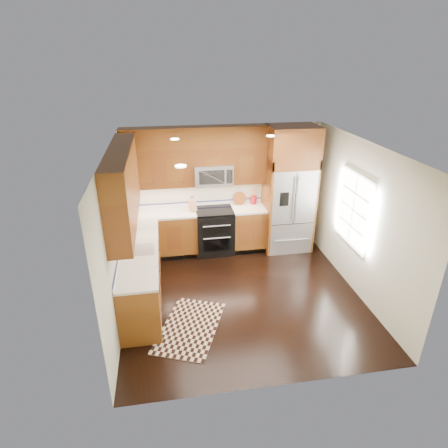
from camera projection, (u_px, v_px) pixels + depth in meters
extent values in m
plane|color=black|center=(242.00, 295.00, 6.56)|extent=(4.00, 4.00, 0.00)
cube|color=beige|center=(224.00, 188.00, 7.81)|extent=(4.00, 0.02, 2.60)
cube|color=beige|center=(116.00, 237.00, 5.72)|extent=(0.02, 4.00, 2.60)
cube|color=beige|center=(360.00, 220.00, 6.31)|extent=(0.02, 4.00, 2.60)
cube|color=white|center=(354.00, 210.00, 6.44)|extent=(0.04, 1.10, 1.30)
cube|color=white|center=(353.00, 210.00, 6.44)|extent=(0.02, 0.95, 1.15)
cube|color=brown|center=(163.00, 235.00, 7.70)|extent=(1.37, 0.60, 0.90)
cube|color=brown|center=(249.00, 229.00, 7.96)|extent=(0.72, 0.60, 0.90)
cube|color=brown|center=(142.00, 275.00, 6.29)|extent=(0.60, 2.40, 0.90)
cube|color=white|center=(198.00, 212.00, 7.61)|extent=(2.85, 0.62, 0.04)
cube|color=white|center=(139.00, 251.00, 6.10)|extent=(0.62, 2.40, 0.04)
cube|color=brown|center=(196.00, 167.00, 7.35)|extent=(2.85, 0.33, 0.75)
cube|color=brown|center=(124.00, 200.00, 5.70)|extent=(0.33, 2.40, 0.75)
cube|color=brown|center=(195.00, 137.00, 7.11)|extent=(2.85, 0.33, 0.40)
cube|color=brown|center=(120.00, 163.00, 5.46)|extent=(0.33, 2.40, 0.40)
cube|color=black|center=(215.00, 231.00, 7.82)|extent=(0.76, 0.64, 0.92)
cube|color=black|center=(214.00, 210.00, 7.63)|extent=(0.76, 0.60, 0.02)
cube|color=black|center=(217.00, 231.00, 7.47)|extent=(0.55, 0.01, 0.18)
cube|color=black|center=(217.00, 245.00, 7.61)|extent=(0.55, 0.01, 0.28)
cylinder|color=#B2B2B7|center=(217.00, 226.00, 7.40)|extent=(0.55, 0.02, 0.02)
cylinder|color=#B2B2B7|center=(217.00, 238.00, 7.51)|extent=(0.55, 0.02, 0.02)
cube|color=#B2B2B7|center=(213.00, 174.00, 7.44)|extent=(0.76, 0.40, 0.42)
cube|color=black|center=(212.00, 177.00, 7.26)|extent=(0.50, 0.01, 0.28)
cube|color=#B2B2B7|center=(288.00, 208.00, 7.83)|extent=(0.90, 0.74, 1.80)
cube|color=black|center=(295.00, 199.00, 7.35)|extent=(0.01, 0.01, 1.08)
cube|color=black|center=(284.00, 199.00, 7.32)|extent=(0.18, 0.01, 0.28)
cube|color=brown|center=(266.00, 205.00, 7.72)|extent=(0.04, 0.74, 2.00)
cube|color=brown|center=(310.00, 202.00, 7.86)|extent=(0.04, 0.74, 2.00)
cube|color=brown|center=(292.00, 146.00, 7.29)|extent=(0.98, 0.74, 0.80)
cube|color=#B2B2B7|center=(139.00, 249.00, 6.09)|extent=(0.50, 0.42, 0.02)
cylinder|color=#B2B2B7|center=(126.00, 237.00, 6.20)|extent=(0.02, 0.02, 0.28)
torus|color=#B2B2B7|center=(125.00, 232.00, 6.07)|extent=(0.18, 0.02, 0.18)
cube|color=black|center=(190.00, 327.00, 5.78)|extent=(1.27, 1.57, 0.01)
cube|color=tan|center=(192.00, 205.00, 7.55)|extent=(0.16, 0.19, 0.25)
cylinder|color=#AA141A|center=(253.00, 200.00, 7.92)|extent=(0.16, 0.16, 0.17)
cylinder|color=brown|center=(239.00, 204.00, 7.91)|extent=(0.30, 0.30, 0.02)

